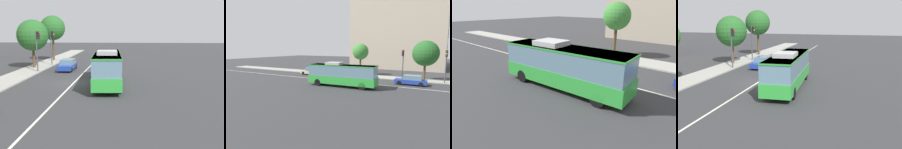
# 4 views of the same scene
# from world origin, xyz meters

# --- Properties ---
(ground_plane) EXTENTS (160.00, 160.00, 0.00)m
(ground_plane) POSITION_xyz_m (0.00, 0.00, 0.00)
(ground_plane) COLOR #333335
(sidewalk_kerb) EXTENTS (80.00, 3.42, 0.14)m
(sidewalk_kerb) POSITION_xyz_m (0.00, 7.20, 0.07)
(sidewalk_kerb) COLOR #9E9B93
(sidewalk_kerb) RESTS_ON ground_plane
(lane_centre_line) EXTENTS (76.00, 0.16, 0.01)m
(lane_centre_line) POSITION_xyz_m (0.00, 0.00, 0.01)
(lane_centre_line) COLOR silver
(lane_centre_line) RESTS_ON ground_plane
(transit_bus) EXTENTS (10.13, 3.09, 3.46)m
(transit_bus) POSITION_xyz_m (-0.63, -3.49, 1.81)
(transit_bus) COLOR green
(transit_bus) RESTS_ON ground_plane
(sedan_beige) EXTENTS (4.55, 1.93, 1.46)m
(sedan_beige) POSITION_xyz_m (-11.62, 3.99, 0.72)
(sedan_beige) COLOR #C6B793
(sedan_beige) RESTS_ON ground_plane
(street_tree_kerbside_left) EXTENTS (3.25, 3.25, 6.38)m
(street_tree_kerbside_left) POSITION_xyz_m (-2.63, 8.35, 4.72)
(street_tree_kerbside_left) COLOR #4C3823
(street_tree_kerbside_left) RESTS_ON ground_plane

